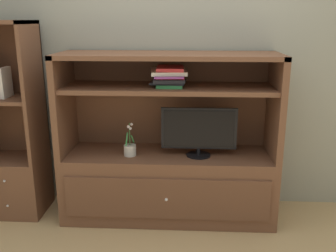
# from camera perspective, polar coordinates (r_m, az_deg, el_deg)

# --- Properties ---
(ground_plane) EXTENTS (8.00, 8.00, 0.00)m
(ground_plane) POSITION_cam_1_polar(r_m,az_deg,el_deg) (3.10, -0.37, -16.46)
(ground_plane) COLOR tan
(painted_rear_wall) EXTENTS (6.00, 0.10, 2.80)m
(painted_rear_wall) POSITION_cam_1_polar(r_m,az_deg,el_deg) (3.38, 0.38, 11.44)
(painted_rear_wall) COLOR gray
(painted_rear_wall) RESTS_ON ground_plane
(media_console) EXTENTS (1.76, 0.58, 1.39)m
(media_console) POSITION_cam_1_polar(r_m,az_deg,el_deg) (3.26, 0.05, -5.96)
(media_console) COLOR brown
(media_console) RESTS_ON ground_plane
(tv_monitor) EXTENTS (0.61, 0.20, 0.40)m
(tv_monitor) POSITION_cam_1_polar(r_m,az_deg,el_deg) (3.10, 4.63, -0.70)
(tv_monitor) COLOR black
(tv_monitor) RESTS_ON media_console
(potted_plant) EXTENTS (0.10, 0.13, 0.28)m
(potted_plant) POSITION_cam_1_polar(r_m,az_deg,el_deg) (3.16, -5.68, -3.42)
(potted_plant) COLOR beige
(potted_plant) RESTS_ON media_console
(magazine_stack) EXTENTS (0.31, 0.37, 0.16)m
(magazine_stack) POSITION_cam_1_polar(r_m,az_deg,el_deg) (3.06, 0.16, 7.44)
(magazine_stack) COLOR #338C4C
(magazine_stack) RESTS_ON media_console
(bookshelf_tall) EXTENTS (0.49, 0.44, 1.64)m
(bookshelf_tall) POSITION_cam_1_polar(r_m,az_deg,el_deg) (3.56, -21.91, -3.76)
(bookshelf_tall) COLOR brown
(bookshelf_tall) RESTS_ON ground_plane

